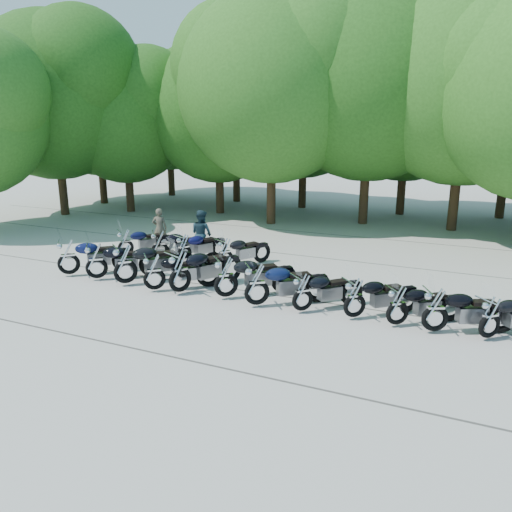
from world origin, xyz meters
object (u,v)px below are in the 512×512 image
at_px(motorcycle_4, 180,270).
at_px(motorcycle_15, 225,252).
at_px(motorcycle_2, 125,263).
at_px(motorcycle_7, 303,291).
at_px(motorcycle_13, 160,244).
at_px(motorcycle_12, 125,242).
at_px(motorcycle_6, 257,283).
at_px(rider_0, 160,228).
at_px(motorcycle_0, 68,256).
at_px(motorcycle_11, 491,316).
at_px(rider_1, 202,234).
at_px(motorcycle_5, 226,276).
at_px(motorcycle_8, 355,297).
at_px(motorcycle_9, 398,304).
at_px(motorcycle_10, 436,308).
at_px(motorcycle_3, 154,271).
at_px(motorcycle_14, 184,248).
at_px(motorcycle_1, 96,260).

relative_size(motorcycle_4, motorcycle_15, 1.18).
bearing_deg(motorcycle_2, motorcycle_7, -140.08).
bearing_deg(motorcycle_13, motorcycle_12, 54.90).
distance_m(motorcycle_6, rider_0, 7.54).
relative_size(motorcycle_0, motorcycle_4, 0.96).
bearing_deg(motorcycle_12, motorcycle_11, -153.13).
distance_m(rider_0, rider_1, 2.23).
height_order(motorcycle_5, motorcycle_8, motorcycle_5).
xyz_separation_m(motorcycle_0, motorcycle_12, (0.14, 2.66, -0.10)).
relative_size(motorcycle_9, motorcycle_10, 0.93).
height_order(motorcycle_7, motorcycle_8, motorcycle_8).
bearing_deg(motorcycle_8, motorcycle_10, -136.01).
bearing_deg(motorcycle_3, motorcycle_11, -128.81).
bearing_deg(rider_0, motorcycle_3, 103.49).
bearing_deg(rider_1, motorcycle_14, 102.64).
bearing_deg(rider_1, motorcycle_11, 176.09).
distance_m(motorcycle_8, motorcycle_13, 7.99).
bearing_deg(motorcycle_15, motorcycle_1, 70.09).
relative_size(motorcycle_0, motorcycle_6, 1.01).
relative_size(motorcycle_10, rider_1, 1.26).
bearing_deg(rider_1, motorcycle_10, 172.82).
bearing_deg(rider_0, motorcycle_11, 141.09).
xyz_separation_m(motorcycle_5, motorcycle_8, (3.62, -0.01, -0.08)).
xyz_separation_m(motorcycle_3, motorcycle_14, (-0.80, 2.87, -0.04)).
height_order(motorcycle_8, motorcycle_14, motorcycle_8).
xyz_separation_m(motorcycle_6, rider_0, (-6.13, 4.39, 0.12)).
xyz_separation_m(motorcycle_6, motorcycle_9, (3.62, 0.17, -0.10)).
height_order(motorcycle_1, motorcycle_5, motorcycle_5).
xyz_separation_m(motorcycle_2, motorcycle_9, (8.00, 0.11, -0.13)).
bearing_deg(motorcycle_7, motorcycle_9, -135.70).
bearing_deg(motorcycle_0, motorcycle_4, -132.27).
relative_size(motorcycle_4, motorcycle_9, 1.22).
distance_m(motorcycle_10, motorcycle_14, 8.94).
distance_m(motorcycle_1, motorcycle_3, 2.29).
xyz_separation_m(motorcycle_2, motorcycle_12, (-2.12, 2.68, -0.13)).
xyz_separation_m(motorcycle_12, motorcycle_13, (1.49, 0.03, 0.04)).
relative_size(motorcycle_6, motorcycle_15, 1.12).
relative_size(motorcycle_6, motorcycle_14, 1.13).
xyz_separation_m(motorcycle_4, motorcycle_14, (-1.59, 2.75, -0.11)).
bearing_deg(motorcycle_12, motorcycle_0, 125.43).
distance_m(motorcycle_3, motorcycle_4, 0.81).
bearing_deg(motorcycle_7, motorcycle_12, 24.20).
bearing_deg(motorcycle_7, rider_1, 6.88).
distance_m(motorcycle_5, motorcycle_12, 6.00).
height_order(motorcycle_15, rider_1, rider_1).
xyz_separation_m(motorcycle_4, motorcycle_12, (-4.05, 2.67, -0.13)).
relative_size(motorcycle_7, rider_0, 1.30).
bearing_deg(motorcycle_8, motorcycle_6, 52.08).
height_order(motorcycle_12, motorcycle_15, motorcycle_15).
xyz_separation_m(motorcycle_1, motorcycle_14, (1.49, 2.70, -0.06)).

